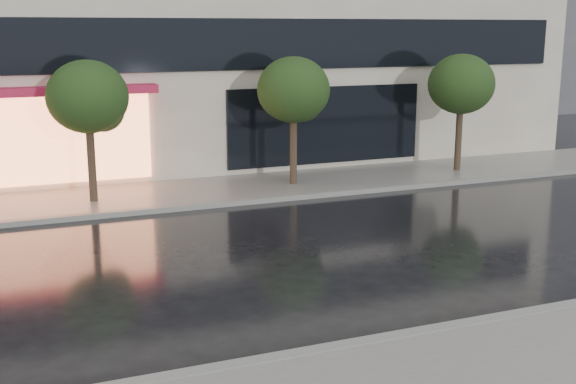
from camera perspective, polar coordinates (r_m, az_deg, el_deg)
ground at (r=12.35m, az=5.41°, el=-10.09°), size 120.00×120.00×0.00m
sidewalk_far at (r=21.53m, az=-7.23°, el=0.00°), size 60.00×3.50×0.12m
curb_near at (r=11.52m, az=7.74°, el=-11.52°), size 60.00×0.25×0.14m
curb_far at (r=19.88m, az=-5.92°, el=-1.01°), size 60.00×0.25×0.14m
tree_mid_west at (r=20.32m, az=-15.38°, el=7.07°), size 2.20×2.20×3.99m
tree_mid_east at (r=21.85m, az=0.56°, el=7.90°), size 2.20×2.20×3.99m
tree_far_east at (r=24.78m, az=13.60°, el=8.12°), size 2.20×2.20×3.99m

